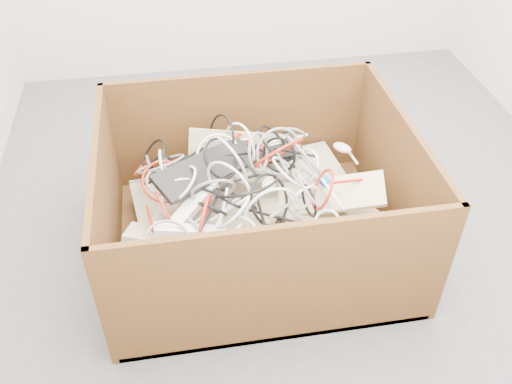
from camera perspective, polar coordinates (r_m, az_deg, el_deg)
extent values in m
plane|color=#505053|center=(2.79, 3.78, -1.26)|extent=(3.00, 3.00, 0.00)
cube|color=#3A1C0E|center=(2.58, 0.07, -5.18)|extent=(1.27, 1.06, 0.03)
cube|color=#3A1C0E|center=(2.79, -1.70, 6.53)|extent=(1.27, 0.03, 0.60)
cube|color=#3A1C0E|center=(2.02, 2.56, -9.68)|extent=(1.27, 0.02, 0.60)
cube|color=#3A1C0E|center=(2.53, 14.11, 1.25)|extent=(0.03, 1.01, 0.60)
cube|color=#3A1C0E|center=(2.38, -14.88, -1.87)|extent=(0.02, 1.01, 0.60)
cube|color=tan|center=(2.54, 0.00, -3.70)|extent=(1.12, 0.96, 0.21)
cube|color=tan|center=(2.42, -2.19, -3.81)|extent=(0.80, 0.72, 0.22)
cube|color=beige|center=(2.57, -6.60, -0.76)|extent=(0.41, 0.44, 0.13)
cube|color=beige|center=(2.56, 7.60, -0.09)|extent=(0.40, 0.45, 0.12)
cube|color=beige|center=(2.31, 4.78, -5.05)|extent=(0.27, 0.47, 0.13)
cube|color=beige|center=(2.31, -7.66, -4.97)|extent=(0.47, 0.27, 0.15)
cube|color=beige|center=(2.35, 7.01, -3.28)|extent=(0.37, 0.47, 0.10)
cube|color=beige|center=(2.56, -1.83, 4.42)|extent=(0.47, 0.16, 0.19)
cube|color=beige|center=(2.29, -0.26, -3.24)|extent=(0.37, 0.45, 0.17)
cube|color=beige|center=(2.38, 7.66, -0.27)|extent=(0.45, 0.27, 0.19)
cube|color=black|center=(2.48, -0.33, 3.84)|extent=(0.47, 0.21, 0.05)
cube|color=black|center=(2.33, -5.10, 2.36)|extent=(0.47, 0.37, 0.06)
ellipsoid|color=beige|center=(2.33, -7.19, -0.86)|extent=(0.11, 0.10, 0.03)
ellipsoid|color=beige|center=(2.62, 8.78, 4.49)|extent=(0.10, 0.11, 0.03)
ellipsoid|color=beige|center=(2.19, -3.11, -4.42)|extent=(0.09, 0.06, 0.03)
ellipsoid|color=beige|center=(2.18, 1.33, 0.77)|extent=(0.09, 0.11, 0.03)
ellipsoid|color=beige|center=(2.41, -4.82, 3.34)|extent=(0.10, 0.11, 0.03)
cube|color=white|center=(2.25, -6.66, -1.56)|extent=(0.25, 0.25, 0.12)
cube|color=white|center=(2.16, -6.78, -4.03)|extent=(0.28, 0.07, 0.09)
cube|color=blue|center=(2.39, 6.90, 1.21)|extent=(0.06, 0.06, 0.03)
torus|color=silver|center=(2.46, -9.37, 2.28)|extent=(0.04, 0.25, 0.25)
torus|color=silver|center=(2.12, -0.64, -3.89)|extent=(0.11, 0.13, 0.16)
torus|color=gray|center=(2.43, -9.90, 0.97)|extent=(0.15, 0.16, 0.10)
torus|color=black|center=(2.53, -3.58, 5.31)|extent=(0.15, 0.25, 0.27)
torus|color=silver|center=(2.43, -3.84, 3.71)|extent=(0.28, 0.20, 0.21)
torus|color=silver|center=(2.38, 5.01, 2.65)|extent=(0.11, 0.21, 0.19)
torus|color=black|center=(2.57, -9.43, 2.60)|extent=(0.16, 0.04, 0.16)
torus|color=gray|center=(2.30, 0.25, 4.05)|extent=(0.14, 0.20, 0.23)
torus|color=silver|center=(2.29, 3.48, 2.00)|extent=(0.18, 0.22, 0.14)
torus|color=silver|center=(2.26, -7.25, -0.99)|extent=(0.21, 0.17, 0.16)
torus|color=#AF1F0C|center=(2.31, 2.25, 3.95)|extent=(0.27, 0.22, 0.26)
torus|color=black|center=(2.52, 2.71, 5.03)|extent=(0.15, 0.19, 0.13)
torus|color=black|center=(2.37, 2.37, 3.77)|extent=(0.16, 0.15, 0.16)
torus|color=gray|center=(2.11, -9.03, -5.10)|extent=(0.23, 0.19, 0.15)
torus|color=#AF1F0C|center=(2.20, 6.79, 0.24)|extent=(0.11, 0.24, 0.22)
torus|color=#AF1F0C|center=(2.12, -5.39, -3.23)|extent=(0.12, 0.25, 0.27)
torus|color=gray|center=(2.35, 2.32, 4.11)|extent=(0.29, 0.12, 0.28)
torus|color=black|center=(2.15, 1.39, -0.81)|extent=(0.20, 0.25, 0.23)
torus|color=black|center=(2.45, 1.98, 4.94)|extent=(0.21, 0.29, 0.21)
torus|color=#AF1F0C|center=(2.41, -9.24, 1.05)|extent=(0.20, 0.20, 0.14)
torus|color=silver|center=(2.14, 1.59, -2.06)|extent=(0.31, 0.08, 0.32)
torus|color=gray|center=(2.17, -0.99, -1.91)|extent=(0.13, 0.13, 0.16)
torus|color=silver|center=(2.16, 7.28, -3.10)|extent=(0.14, 0.12, 0.11)
torus|color=black|center=(2.17, -4.42, -1.76)|extent=(0.14, 0.15, 0.13)
torus|color=silver|center=(2.09, -2.36, -1.91)|extent=(0.19, 0.21, 0.14)
torus|color=black|center=(2.57, -10.51, 3.03)|extent=(0.17, 0.25, 0.20)
torus|color=gray|center=(2.26, 5.93, 0.23)|extent=(0.21, 0.30, 0.23)
torus|color=silver|center=(2.19, -2.74, 0.68)|extent=(0.22, 0.24, 0.32)
torus|color=gray|center=(2.52, -9.71, 2.84)|extent=(0.23, 0.23, 0.17)
torus|color=#AF1F0C|center=(2.51, -1.95, 4.13)|extent=(0.11, 0.20, 0.22)
torus|color=#AF1F0C|center=(2.25, -9.19, -1.96)|extent=(0.08, 0.24, 0.24)
torus|color=gray|center=(2.21, -4.38, 0.19)|extent=(0.25, 0.13, 0.23)
torus|color=black|center=(2.19, -0.89, 0.67)|extent=(0.30, 0.29, 0.14)
torus|color=silver|center=(2.46, -1.72, 4.48)|extent=(0.16, 0.29, 0.32)
torus|color=silver|center=(2.29, -7.84, 0.67)|extent=(0.22, 0.28, 0.19)
torus|color=silver|center=(2.36, -6.70, 0.83)|extent=(0.06, 0.21, 0.20)
torus|color=#AF1F0C|center=(2.51, -2.05, 4.11)|extent=(0.15, 0.17, 0.10)
torus|color=black|center=(2.21, -2.11, -0.81)|extent=(0.20, 0.19, 0.17)
torus|color=silver|center=(2.34, -2.71, 3.21)|extent=(0.16, 0.31, 0.33)
torus|color=silver|center=(2.23, 4.78, -0.74)|extent=(0.19, 0.11, 0.21)
torus|color=gray|center=(2.58, 3.97, 6.08)|extent=(0.13, 0.09, 0.12)
torus|color=black|center=(2.28, -3.59, 3.42)|extent=(0.21, 0.19, 0.18)
torus|color=black|center=(2.24, 5.42, -0.90)|extent=(0.04, 0.19, 0.19)
torus|color=gray|center=(2.34, 4.82, 3.70)|extent=(0.17, 0.25, 0.25)
cylinder|color=black|center=(2.44, -3.13, 2.83)|extent=(0.11, 0.27, 0.04)
cylinder|color=black|center=(2.18, 2.07, -2.56)|extent=(0.24, 0.09, 0.06)
cylinder|color=#AF1F0C|center=(2.65, -11.66, 2.49)|extent=(0.06, 0.17, 0.05)
cylinder|color=#AF1F0C|center=(2.37, 10.17, 1.18)|extent=(0.25, 0.08, 0.07)
cylinder|color=black|center=(2.15, 0.51, -2.06)|extent=(0.02, 0.28, 0.08)
cylinder|color=silver|center=(2.47, 11.15, 1.52)|extent=(0.14, 0.06, 0.03)
cylinder|color=black|center=(2.38, -2.81, 3.73)|extent=(0.22, 0.04, 0.02)
cylinder|color=gray|center=(2.18, 3.08, -1.46)|extent=(0.18, 0.20, 0.09)
cylinder|color=silver|center=(2.46, 1.95, 5.19)|extent=(0.12, 0.10, 0.04)
cylinder|color=silver|center=(2.55, 2.63, 5.06)|extent=(0.26, 0.07, 0.03)
cylinder|color=silver|center=(2.51, -2.90, 5.27)|extent=(0.21, 0.03, 0.02)
cylinder|color=silver|center=(2.18, -3.32, -1.47)|extent=(0.07, 0.16, 0.06)
cylinder|color=silver|center=(2.62, 9.79, 3.57)|extent=(0.03, 0.17, 0.06)
cylinder|color=gray|center=(2.17, 8.68, -4.24)|extent=(0.20, 0.12, 0.06)
cylinder|color=black|center=(2.50, -7.54, 3.22)|extent=(0.21, 0.08, 0.08)
cylinder|color=silver|center=(2.08, -2.44, -4.38)|extent=(0.16, 0.20, 0.01)
cylinder|color=gray|center=(2.12, 5.72, -5.89)|extent=(0.13, 0.15, 0.08)
cylinder|color=gray|center=(2.23, 11.27, -5.27)|extent=(0.12, 0.13, 0.03)
cylinder|color=black|center=(2.15, -4.86, -2.30)|extent=(0.11, 0.17, 0.06)
cylinder|color=#AF1F0C|center=(2.25, -10.74, -2.66)|extent=(0.05, 0.24, 0.09)
cylinder|color=gray|center=(2.48, -10.11, 1.47)|extent=(0.25, 0.07, 0.08)
cylinder|color=gray|center=(2.18, 3.46, -0.43)|extent=(0.04, 0.18, 0.02)
cylinder|color=silver|center=(2.33, -5.76, 0.96)|extent=(0.25, 0.03, 0.05)
cylinder|color=black|center=(2.11, -9.34, -8.19)|extent=(0.19, 0.08, 0.07)
cylinder|color=silver|center=(2.28, 7.46, 0.27)|extent=(0.08, 0.22, 0.06)
cylinder|color=gray|center=(2.61, -10.98, 3.23)|extent=(0.03, 0.15, 0.05)
cylinder|color=#AF1F0C|center=(2.26, 11.20, -3.71)|extent=(0.23, 0.09, 0.04)
cylinder|color=gray|center=(2.13, -9.71, -7.02)|extent=(0.26, 0.10, 0.05)
cylinder|color=gray|center=(2.09, -4.82, -4.55)|extent=(0.15, 0.25, 0.03)
cylinder|color=black|center=(2.38, 4.00, 4.05)|extent=(0.17, 0.11, 0.02)
cylinder|color=gray|center=(2.32, 2.64, 3.13)|extent=(0.02, 0.22, 0.06)
cylinder|color=silver|center=(2.21, -2.28, -1.47)|extent=(0.20, 0.08, 0.08)
cylinder|color=black|center=(2.27, -5.92, 0.50)|extent=(0.22, 0.15, 0.03)
cylinder|color=black|center=(2.21, -0.79, 2.71)|extent=(0.05, 0.14, 0.03)
cylinder|color=black|center=(2.41, 1.80, 3.65)|extent=(0.17, 0.17, 0.03)
cylinder|color=#AF1F0C|center=(2.47, 0.47, 4.23)|extent=(0.07, 0.13, 0.05)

